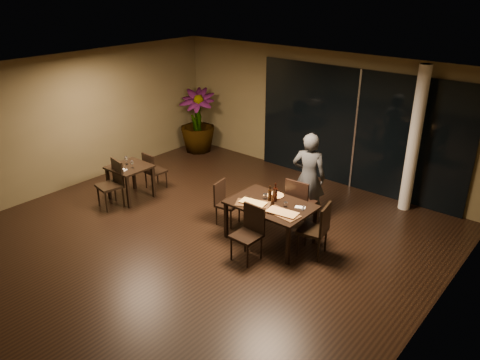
% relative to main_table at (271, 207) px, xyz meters
% --- Properties ---
extents(ground, '(8.00, 8.00, 0.00)m').
position_rel_main_table_xyz_m(ground, '(-1.00, -0.80, -0.68)').
color(ground, black).
rests_on(ground, ground).
extents(wall_back, '(8.00, 0.10, 3.00)m').
position_rel_main_table_xyz_m(wall_back, '(-1.00, 3.25, 0.82)').
color(wall_back, brown).
rests_on(wall_back, ground).
extents(wall_left, '(0.10, 8.00, 3.00)m').
position_rel_main_table_xyz_m(wall_left, '(-5.05, -0.80, 0.82)').
color(wall_left, brown).
rests_on(wall_left, ground).
extents(wall_right, '(0.10, 8.00, 3.00)m').
position_rel_main_table_xyz_m(wall_right, '(3.05, -0.80, 0.82)').
color(wall_right, brown).
rests_on(wall_right, ground).
extents(ceiling, '(8.00, 8.00, 0.04)m').
position_rel_main_table_xyz_m(ceiling, '(-1.00, -0.80, 2.34)').
color(ceiling, silver).
rests_on(ceiling, wall_back).
extents(window_panel, '(5.00, 0.06, 2.70)m').
position_rel_main_table_xyz_m(window_panel, '(0.00, 3.16, 0.67)').
color(window_panel, black).
rests_on(window_panel, ground).
extents(column, '(0.24, 0.24, 3.00)m').
position_rel_main_table_xyz_m(column, '(1.40, 2.85, 0.82)').
color(column, silver).
rests_on(column, ground).
extents(main_table, '(1.50, 1.00, 0.75)m').
position_rel_main_table_xyz_m(main_table, '(0.00, 0.00, 0.00)').
color(main_table, black).
rests_on(main_table, ground).
extents(side_table, '(0.80, 0.80, 0.75)m').
position_rel_main_table_xyz_m(side_table, '(-3.40, -0.50, -0.05)').
color(side_table, black).
rests_on(side_table, ground).
extents(chair_main_far, '(0.52, 0.52, 1.03)m').
position_rel_main_table_xyz_m(chair_main_far, '(0.15, 0.71, -0.10)').
color(chair_main_far, black).
rests_on(chair_main_far, ground).
extents(chair_main_near, '(0.46, 0.46, 0.96)m').
position_rel_main_table_xyz_m(chair_main_near, '(0.07, -0.70, -0.14)').
color(chair_main_near, black).
rests_on(chair_main_near, ground).
extents(chair_main_left, '(0.47, 0.47, 0.86)m').
position_rel_main_table_xyz_m(chair_main_left, '(-1.10, -0.03, -0.19)').
color(chair_main_left, black).
rests_on(chair_main_left, ground).
extents(chair_main_right, '(0.54, 0.54, 0.99)m').
position_rel_main_table_xyz_m(chair_main_right, '(0.92, 0.11, -0.12)').
color(chair_main_right, black).
rests_on(chair_main_right, ground).
extents(chair_side_far, '(0.42, 0.42, 0.87)m').
position_rel_main_table_xyz_m(chair_side_far, '(-3.39, 0.12, -0.19)').
color(chair_side_far, black).
rests_on(chair_side_far, ground).
extents(chair_side_near, '(0.54, 0.54, 1.00)m').
position_rel_main_table_xyz_m(chair_side_near, '(-3.38, -0.96, -0.12)').
color(chair_side_near, black).
rests_on(chair_side_near, ground).
extents(diner, '(0.71, 0.59, 1.80)m').
position_rel_main_table_xyz_m(diner, '(0.06, 1.15, 0.22)').
color(diner, '#2D2F32').
rests_on(diner, ground).
extents(potted_plant, '(1.28, 1.28, 1.72)m').
position_rel_main_table_xyz_m(potted_plant, '(-4.40, 2.59, 0.18)').
color(potted_plant, '#21521B').
rests_on(potted_plant, ground).
extents(pizza_board_left, '(0.68, 0.56, 0.01)m').
position_rel_main_table_xyz_m(pizza_board_left, '(-0.24, -0.21, 0.08)').
color(pizza_board_left, '#402814').
rests_on(pizza_board_left, main_table).
extents(pizza_board_right, '(0.65, 0.37, 0.01)m').
position_rel_main_table_xyz_m(pizza_board_right, '(0.38, -0.19, 0.08)').
color(pizza_board_right, '#4D3019').
rests_on(pizza_board_right, main_table).
extents(oblong_pizza_left, '(0.49, 0.28, 0.02)m').
position_rel_main_table_xyz_m(oblong_pizza_left, '(-0.24, -0.21, 0.10)').
color(oblong_pizza_left, maroon).
rests_on(oblong_pizza_left, pizza_board_left).
extents(oblong_pizza_right, '(0.54, 0.31, 0.02)m').
position_rel_main_table_xyz_m(oblong_pizza_right, '(0.38, -0.19, 0.10)').
color(oblong_pizza_right, maroon).
rests_on(oblong_pizza_right, pizza_board_right).
extents(round_pizza, '(0.31, 0.31, 0.01)m').
position_rel_main_table_xyz_m(round_pizza, '(-0.13, 0.31, 0.08)').
color(round_pizza, red).
rests_on(round_pizza, main_table).
extents(bottle_a, '(0.07, 0.07, 0.30)m').
position_rel_main_table_xyz_m(bottle_a, '(-0.07, 0.06, 0.23)').
color(bottle_a, black).
rests_on(bottle_a, main_table).
extents(bottle_b, '(0.06, 0.06, 0.25)m').
position_rel_main_table_xyz_m(bottle_b, '(0.05, -0.02, 0.20)').
color(bottle_b, black).
rests_on(bottle_b, main_table).
extents(bottle_c, '(0.08, 0.08, 0.35)m').
position_rel_main_table_xyz_m(bottle_c, '(-0.01, 0.14, 0.25)').
color(bottle_c, black).
rests_on(bottle_c, main_table).
extents(tumbler_left, '(0.08, 0.08, 0.09)m').
position_rel_main_table_xyz_m(tumbler_left, '(-0.20, 0.10, 0.12)').
color(tumbler_left, white).
rests_on(tumbler_left, main_table).
extents(tumbler_right, '(0.07, 0.07, 0.08)m').
position_rel_main_table_xyz_m(tumbler_right, '(0.26, 0.07, 0.12)').
color(tumbler_right, white).
rests_on(tumbler_right, main_table).
extents(napkin_near, '(0.20, 0.16, 0.01)m').
position_rel_main_table_xyz_m(napkin_near, '(0.55, -0.13, 0.08)').
color(napkin_near, white).
rests_on(napkin_near, main_table).
extents(napkin_far, '(0.20, 0.16, 0.01)m').
position_rel_main_table_xyz_m(napkin_far, '(0.49, 0.20, 0.08)').
color(napkin_far, silver).
rests_on(napkin_far, main_table).
extents(wine_glass_a, '(0.08, 0.08, 0.17)m').
position_rel_main_table_xyz_m(wine_glass_a, '(-3.54, -0.46, 0.16)').
color(wine_glass_a, white).
rests_on(wine_glass_a, side_table).
extents(wine_glass_b, '(0.07, 0.07, 0.17)m').
position_rel_main_table_xyz_m(wine_glass_b, '(-3.26, -0.52, 0.16)').
color(wine_glass_b, white).
rests_on(wine_glass_b, side_table).
extents(side_napkin, '(0.20, 0.15, 0.01)m').
position_rel_main_table_xyz_m(side_napkin, '(-3.34, -0.73, 0.08)').
color(side_napkin, silver).
rests_on(side_napkin, side_table).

